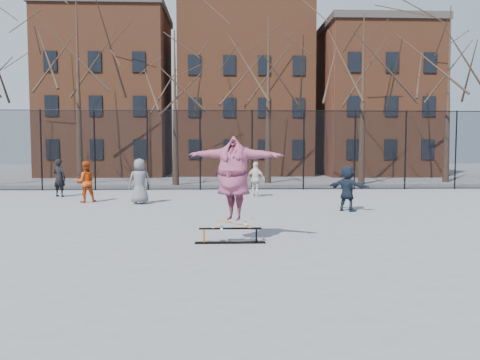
{
  "coord_description": "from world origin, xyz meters",
  "views": [
    {
      "loc": [
        -0.34,
        -10.38,
        2.13
      ],
      "look_at": [
        0.14,
        1.5,
        1.3
      ],
      "focal_mm": 35.0,
      "sensor_mm": 36.0,
      "label": 1
    }
  ],
  "objects_px": {
    "bystander_grey": "(140,181)",
    "bystander_black": "(59,178)",
    "bystander_red": "(85,182)",
    "bystander_white": "(256,179)",
    "skateboard": "(234,225)",
    "skate_rail": "(230,237)",
    "bystander_navy": "(347,188)",
    "skater": "(234,181)"
  },
  "relations": [
    {
      "from": "skate_rail",
      "to": "bystander_red",
      "type": "distance_m",
      "value": 9.69
    },
    {
      "from": "skate_rail",
      "to": "bystander_grey",
      "type": "xyz_separation_m",
      "value": [
        -3.27,
        7.36,
        0.72
      ]
    },
    {
      "from": "skater",
      "to": "bystander_white",
      "type": "height_order",
      "value": "skater"
    },
    {
      "from": "skate_rail",
      "to": "bystander_black",
      "type": "xyz_separation_m",
      "value": [
        -7.2,
        10.12,
        0.68
      ]
    },
    {
      "from": "bystander_black",
      "to": "bystander_navy",
      "type": "height_order",
      "value": "bystander_black"
    },
    {
      "from": "skate_rail",
      "to": "bystander_grey",
      "type": "relative_size",
      "value": 0.92
    },
    {
      "from": "bystander_grey",
      "to": "bystander_black",
      "type": "xyz_separation_m",
      "value": [
        -3.93,
        2.76,
        -0.04
      ]
    },
    {
      "from": "skate_rail",
      "to": "bystander_grey",
      "type": "distance_m",
      "value": 8.08
    },
    {
      "from": "bystander_red",
      "to": "bystander_white",
      "type": "height_order",
      "value": "bystander_red"
    },
    {
      "from": "bystander_grey",
      "to": "bystander_black",
      "type": "bearing_deg",
      "value": -44.99
    },
    {
      "from": "skate_rail",
      "to": "skater",
      "type": "distance_m",
      "value": 1.24
    },
    {
      "from": "bystander_navy",
      "to": "bystander_white",
      "type": "bearing_deg",
      "value": -19.48
    },
    {
      "from": "skateboard",
      "to": "skater",
      "type": "bearing_deg",
      "value": -90.0
    },
    {
      "from": "bystander_grey",
      "to": "skateboard",
      "type": "bearing_deg",
      "value": 104.58
    },
    {
      "from": "skateboard",
      "to": "bystander_red",
      "type": "xyz_separation_m",
      "value": [
        -5.55,
        7.97,
        0.4
      ]
    },
    {
      "from": "skater",
      "to": "bystander_white",
      "type": "distance_m",
      "value": 9.79
    },
    {
      "from": "skateboard",
      "to": "bystander_red",
      "type": "bearing_deg",
      "value": 124.84
    },
    {
      "from": "bystander_navy",
      "to": "bystander_black",
      "type": "bearing_deg",
      "value": 15.8
    },
    {
      "from": "bystander_navy",
      "to": "skate_rail",
      "type": "bearing_deg",
      "value": 91.65
    },
    {
      "from": "bystander_black",
      "to": "bystander_white",
      "type": "height_order",
      "value": "bystander_black"
    },
    {
      "from": "skater",
      "to": "bystander_red",
      "type": "height_order",
      "value": "skater"
    },
    {
      "from": "bystander_black",
      "to": "bystander_navy",
      "type": "bearing_deg",
      "value": 176.95
    },
    {
      "from": "skate_rail",
      "to": "skateboard",
      "type": "bearing_deg",
      "value": 0.0
    },
    {
      "from": "skateboard",
      "to": "bystander_navy",
      "type": "relative_size",
      "value": 0.56
    },
    {
      "from": "bystander_grey",
      "to": "bystander_black",
      "type": "height_order",
      "value": "bystander_grey"
    },
    {
      "from": "skateboard",
      "to": "skater",
      "type": "relative_size",
      "value": 0.37
    },
    {
      "from": "bystander_white",
      "to": "skateboard",
      "type": "bearing_deg",
      "value": 118.01
    },
    {
      "from": "skateboard",
      "to": "bystander_white",
      "type": "distance_m",
      "value": 9.78
    },
    {
      "from": "skateboard",
      "to": "bystander_black",
      "type": "bearing_deg",
      "value": 125.72
    },
    {
      "from": "bystander_grey",
      "to": "bystander_black",
      "type": "relative_size",
      "value": 1.05
    },
    {
      "from": "bystander_red",
      "to": "bystander_white",
      "type": "bearing_deg",
      "value": 171.26
    },
    {
      "from": "bystander_grey",
      "to": "bystander_navy",
      "type": "bearing_deg",
      "value": 152.59
    },
    {
      "from": "bystander_white",
      "to": "bystander_navy",
      "type": "xyz_separation_m",
      "value": [
        2.73,
        -4.64,
        0.0
      ]
    },
    {
      "from": "bystander_black",
      "to": "bystander_navy",
      "type": "relative_size",
      "value": 1.07
    },
    {
      "from": "skater",
      "to": "bystander_navy",
      "type": "height_order",
      "value": "skater"
    },
    {
      "from": "skateboard",
      "to": "bystander_white",
      "type": "relative_size",
      "value": 0.56
    },
    {
      "from": "bystander_navy",
      "to": "bystander_red",
      "type": "bearing_deg",
      "value": 23.0
    },
    {
      "from": "skateboard",
      "to": "bystander_black",
      "type": "height_order",
      "value": "bystander_black"
    },
    {
      "from": "bystander_white",
      "to": "bystander_black",
      "type": "bearing_deg",
      "value": 32.3
    },
    {
      "from": "skateboard",
      "to": "bystander_grey",
      "type": "height_order",
      "value": "bystander_grey"
    },
    {
      "from": "bystander_black",
      "to": "bystander_red",
      "type": "distance_m",
      "value": 2.75
    },
    {
      "from": "bystander_grey",
      "to": "bystander_white",
      "type": "xyz_separation_m",
      "value": [
        4.56,
        2.34,
        -0.1
      ]
    }
  ]
}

